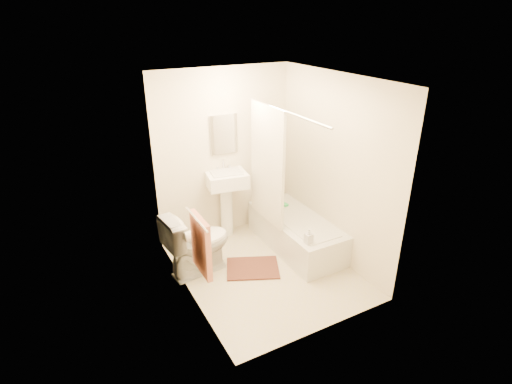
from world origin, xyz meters
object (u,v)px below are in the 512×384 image
bath_mat (253,268)px  soap_bottle (309,236)px  sink (227,201)px  bathtub (296,232)px  toilet (198,243)px

bath_mat → soap_bottle: (0.56, -0.40, 0.53)m
sink → bath_mat: (-0.09, -0.96, -0.53)m
bathtub → bath_mat: bathtub is taller
soap_bottle → toilet: bearing=149.3°
bath_mat → soap_bottle: bearing=-35.7°
sink → toilet: bearing=-127.4°
sink → bath_mat: bearing=-86.0°
bathtub → soap_bottle: bearing=-110.7°
sink → bath_mat: 1.10m
sink → soap_bottle: (0.47, -1.37, -0.00)m
toilet → sink: (0.71, 0.67, 0.13)m
toilet → bath_mat: 0.79m
sink → soap_bottle: bearing=-61.7°
sink → bathtub: sink is taller
bathtub → soap_bottle: (-0.23, -0.61, 0.32)m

